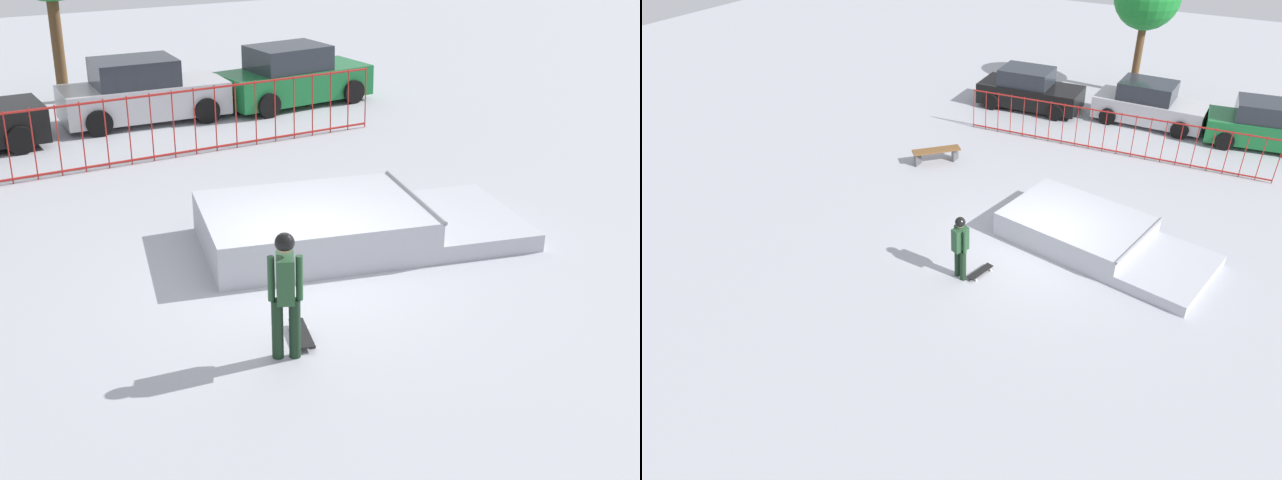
% 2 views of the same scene
% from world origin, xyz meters
% --- Properties ---
extents(ground_plane, '(60.00, 60.00, 0.00)m').
position_xyz_m(ground_plane, '(0.00, 0.00, 0.00)').
color(ground_plane, '#A8AAB2').
extents(skate_ramp, '(5.83, 3.68, 0.74)m').
position_xyz_m(skate_ramp, '(1.12, 0.93, 0.32)').
color(skate_ramp, '#B0B3BB').
rests_on(skate_ramp, ground).
extents(skater, '(0.41, 0.44, 1.73)m').
position_xyz_m(skater, '(-1.30, -1.96, 1.01)').
color(skater, black).
rests_on(skater, ground).
extents(skateboard, '(0.41, 0.82, 0.09)m').
position_xyz_m(skateboard, '(-0.92, -1.63, 0.08)').
color(skateboard, black).
rests_on(skateboard, ground).
extents(perimeter_fence, '(10.45, 0.37, 1.50)m').
position_xyz_m(perimeter_fence, '(0.00, 6.75, 0.77)').
color(perimeter_fence, maroon).
rests_on(perimeter_fence, ground).
extents(parked_car_silver, '(4.15, 2.03, 1.60)m').
position_xyz_m(parked_car_silver, '(0.55, 10.04, 0.72)').
color(parked_car_silver, '#B7B7BC').
rests_on(parked_car_silver, ground).
extents(parked_car_green, '(4.26, 2.27, 1.60)m').
position_xyz_m(parked_car_green, '(4.71, 9.86, 0.72)').
color(parked_car_green, '#196B33').
rests_on(parked_car_green, ground).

